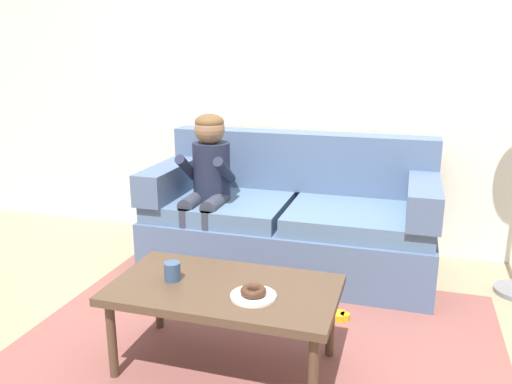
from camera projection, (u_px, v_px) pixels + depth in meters
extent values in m
plane|color=#9E896B|center=(270.00, 324.00, 2.98)|extent=(10.00, 10.00, 0.00)
cube|color=silver|center=(320.00, 66.00, 3.90)|extent=(8.00, 0.10, 2.80)
cube|color=brown|center=(258.00, 346.00, 2.75)|extent=(2.52, 1.90, 0.01)
cube|color=slate|center=(289.00, 243.00, 3.69)|extent=(1.96, 0.90, 0.38)
cube|color=slate|center=(221.00, 206.00, 3.71)|extent=(0.94, 0.74, 0.12)
cube|color=slate|center=(360.00, 218.00, 3.44)|extent=(0.94, 0.74, 0.12)
cube|color=slate|center=(301.00, 161.00, 3.87)|extent=(1.96, 0.20, 0.43)
cube|color=slate|center=(173.00, 177.00, 3.82)|extent=(0.20, 0.90, 0.22)
cube|color=slate|center=(424.00, 196.00, 3.33)|extent=(0.20, 0.90, 0.22)
cube|color=#4C3828|center=(224.00, 290.00, 2.47)|extent=(1.08, 0.59, 0.04)
cylinder|color=#4C3828|center=(112.00, 341.00, 2.44)|extent=(0.04, 0.04, 0.40)
cylinder|color=#4C3828|center=(313.00, 377.00, 2.17)|extent=(0.04, 0.04, 0.40)
cylinder|color=#4C3828|center=(158.00, 296.00, 2.88)|extent=(0.04, 0.04, 0.40)
cylinder|color=#4C3828|center=(331.00, 322.00, 2.61)|extent=(0.04, 0.04, 0.40)
cylinder|color=#1E2338|center=(212.00, 171.00, 3.63)|extent=(0.26, 0.26, 0.40)
sphere|color=#846047|center=(210.00, 129.00, 3.54)|extent=(0.21, 0.21, 0.21)
ellipsoid|color=brown|center=(209.00, 122.00, 3.52)|extent=(0.20, 0.20, 0.12)
cylinder|color=#333847|center=(193.00, 202.00, 3.57)|extent=(0.11, 0.30, 0.11)
cylinder|color=#333847|center=(186.00, 240.00, 3.49)|extent=(0.09, 0.09, 0.44)
cube|color=black|center=(184.00, 278.00, 3.51)|extent=(0.10, 0.20, 0.06)
cylinder|color=#1E2338|center=(187.00, 168.00, 3.56)|extent=(0.07, 0.29, 0.23)
cylinder|color=#333847|center=(215.00, 204.00, 3.52)|extent=(0.11, 0.30, 0.11)
cylinder|color=#333847|center=(208.00, 243.00, 3.45)|extent=(0.09, 0.09, 0.44)
cube|color=black|center=(206.00, 281.00, 3.47)|extent=(0.10, 0.20, 0.06)
cylinder|color=#1E2338|center=(225.00, 171.00, 3.49)|extent=(0.07, 0.29, 0.23)
cylinder|color=white|center=(253.00, 296.00, 2.34)|extent=(0.21, 0.21, 0.01)
torus|color=#422619|center=(253.00, 291.00, 2.34)|extent=(0.15, 0.15, 0.04)
cylinder|color=#334C72|center=(172.00, 271.00, 2.51)|extent=(0.08, 0.08, 0.09)
cube|color=gold|center=(330.00, 316.00, 3.02)|extent=(0.16, 0.09, 0.05)
cylinder|color=gold|center=(316.00, 313.00, 3.05)|extent=(0.06, 0.06, 0.05)
cylinder|color=gold|center=(345.00, 318.00, 3.00)|extent=(0.06, 0.06, 0.05)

